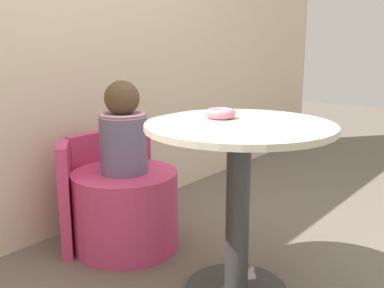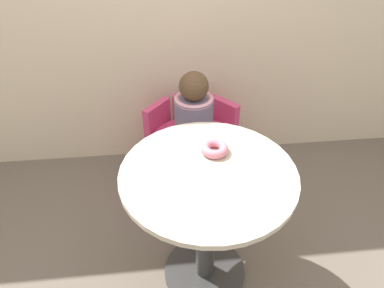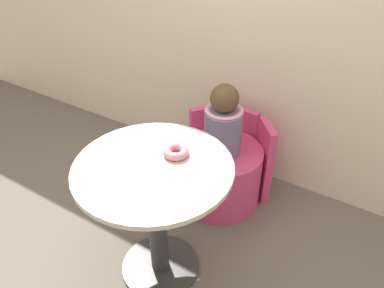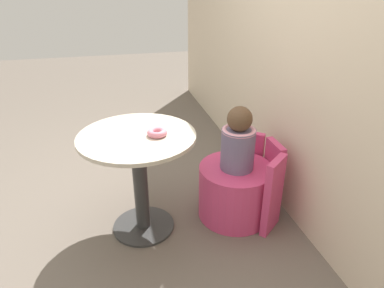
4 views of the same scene
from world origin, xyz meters
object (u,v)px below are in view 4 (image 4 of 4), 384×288
at_px(round_table, 139,164).
at_px(donut, 157,133).
at_px(tub_chair, 235,191).
at_px(child_figure, 238,141).

distance_m(round_table, donut, 0.26).
xyz_separation_m(tub_chair, donut, (0.03, -0.56, 0.55)).
xyz_separation_m(round_table, tub_chair, (0.01, 0.68, -0.32)).
relative_size(round_table, child_figure, 1.64).
distance_m(tub_chair, donut, 0.78).
relative_size(tub_chair, donut, 4.27).
xyz_separation_m(child_figure, donut, (0.03, -0.56, 0.14)).
height_order(tub_chair, child_figure, child_figure).
bearing_deg(child_figure, tub_chair, 0.00).
bearing_deg(child_figure, round_table, -91.08).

